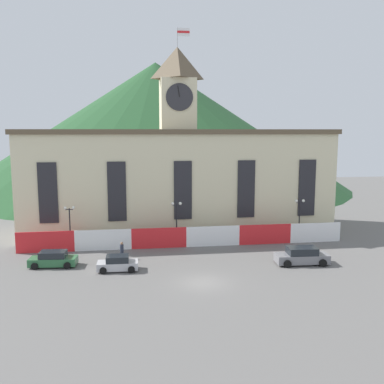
{
  "coord_description": "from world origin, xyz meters",
  "views": [
    {
      "loc": [
        -6.18,
        -36.03,
        13.45
      ],
      "look_at": [
        0.0,
        7.21,
        7.14
      ],
      "focal_mm": 40.0,
      "sensor_mm": 36.0,
      "label": 1
    }
  ],
  "objects_px": {
    "street_lamp_far_left": "(177,214)",
    "car_gray_pickup": "(302,256)",
    "car_silver_hatch": "(118,264)",
    "street_lamp_center": "(70,218)",
    "car_green_wagon": "(53,259)",
    "street_lamp_right": "(300,211)",
    "pedestrian": "(122,250)"
  },
  "relations": [
    {
      "from": "street_lamp_center",
      "to": "car_green_wagon",
      "type": "bearing_deg",
      "value": -97.4
    },
    {
      "from": "car_silver_hatch",
      "to": "street_lamp_right",
      "type": "bearing_deg",
      "value": 23.01
    },
    {
      "from": "street_lamp_right",
      "to": "car_silver_hatch",
      "type": "relative_size",
      "value": 1.29
    },
    {
      "from": "car_silver_hatch",
      "to": "street_lamp_center",
      "type": "bearing_deg",
      "value": 124.19
    },
    {
      "from": "street_lamp_right",
      "to": "car_silver_hatch",
      "type": "bearing_deg",
      "value": -158.4
    },
    {
      "from": "car_silver_hatch",
      "to": "car_green_wagon",
      "type": "height_order",
      "value": "car_green_wagon"
    },
    {
      "from": "street_lamp_far_left",
      "to": "pedestrian",
      "type": "xyz_separation_m",
      "value": [
        -6.33,
        -4.7,
        -2.74
      ]
    },
    {
      "from": "car_green_wagon",
      "to": "pedestrian",
      "type": "relative_size",
      "value": 2.65
    },
    {
      "from": "street_lamp_far_left",
      "to": "car_silver_hatch",
      "type": "height_order",
      "value": "street_lamp_far_left"
    },
    {
      "from": "street_lamp_far_left",
      "to": "car_gray_pickup",
      "type": "height_order",
      "value": "street_lamp_far_left"
    },
    {
      "from": "street_lamp_far_left",
      "to": "street_lamp_right",
      "type": "xyz_separation_m",
      "value": [
        15.18,
        0.0,
        -0.02
      ]
    },
    {
      "from": "street_lamp_far_left",
      "to": "car_silver_hatch",
      "type": "distance_m",
      "value": 11.33
    },
    {
      "from": "street_lamp_center",
      "to": "street_lamp_right",
      "type": "xyz_separation_m",
      "value": [
        27.41,
        0.0,
        0.11
      ]
    },
    {
      "from": "street_lamp_right",
      "to": "car_gray_pickup",
      "type": "distance_m",
      "value": 10.21
    },
    {
      "from": "street_lamp_right",
      "to": "car_gray_pickup",
      "type": "height_order",
      "value": "street_lamp_right"
    },
    {
      "from": "street_lamp_right",
      "to": "street_lamp_far_left",
      "type": "bearing_deg",
      "value": 180.0
    },
    {
      "from": "street_lamp_center",
      "to": "street_lamp_far_left",
      "type": "bearing_deg",
      "value": 0.0
    },
    {
      "from": "car_gray_pickup",
      "to": "car_silver_hatch",
      "type": "bearing_deg",
      "value": -178.3
    },
    {
      "from": "street_lamp_far_left",
      "to": "car_green_wagon",
      "type": "height_order",
      "value": "street_lamp_far_left"
    },
    {
      "from": "street_lamp_center",
      "to": "street_lamp_right",
      "type": "distance_m",
      "value": 27.41
    },
    {
      "from": "car_green_wagon",
      "to": "pedestrian",
      "type": "bearing_deg",
      "value": 18.68
    },
    {
      "from": "street_lamp_center",
      "to": "car_green_wagon",
      "type": "height_order",
      "value": "street_lamp_center"
    },
    {
      "from": "car_silver_hatch",
      "to": "car_green_wagon",
      "type": "distance_m",
      "value": 6.78
    },
    {
      "from": "car_silver_hatch",
      "to": "car_gray_pickup",
      "type": "height_order",
      "value": "car_gray_pickup"
    },
    {
      "from": "street_lamp_right",
      "to": "street_lamp_center",
      "type": "bearing_deg",
      "value": 180.0
    },
    {
      "from": "car_silver_hatch",
      "to": "pedestrian",
      "type": "bearing_deg",
      "value": 86.65
    },
    {
      "from": "car_green_wagon",
      "to": "car_gray_pickup",
      "type": "bearing_deg",
      "value": -1.95
    },
    {
      "from": "street_lamp_right",
      "to": "car_green_wagon",
      "type": "relative_size",
      "value": 1.08
    },
    {
      "from": "street_lamp_far_left",
      "to": "car_gray_pickup",
      "type": "relative_size",
      "value": 0.95
    },
    {
      "from": "street_lamp_far_left",
      "to": "pedestrian",
      "type": "relative_size",
      "value": 2.87
    },
    {
      "from": "pedestrian",
      "to": "car_silver_hatch",
      "type": "bearing_deg",
      "value": -51.73
    },
    {
      "from": "street_lamp_right",
      "to": "pedestrian",
      "type": "bearing_deg",
      "value": -167.66
    }
  ]
}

